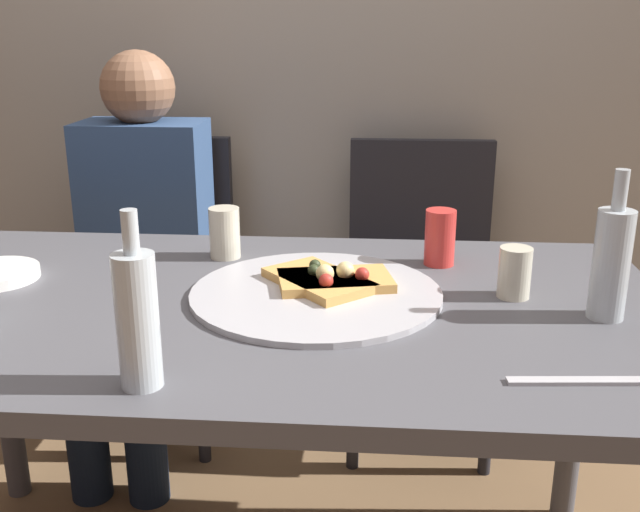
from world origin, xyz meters
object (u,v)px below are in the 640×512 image
(beer_bottle, at_px, (611,261))
(pizza_tray, at_px, (316,293))
(dining_table, at_px, (254,338))
(chair_left, at_px, (157,266))
(chair_right, at_px, (420,272))
(wine_bottle, at_px, (137,318))
(tumbler_far, at_px, (515,273))
(pizza_slice_extra, at_px, (319,279))
(short_glass, at_px, (225,233))
(guest_in_sweater, at_px, (139,241))
(table_knife, at_px, (582,381))
(soda_can, at_px, (440,237))
(pizza_slice_last, at_px, (336,279))

(beer_bottle, bearing_deg, pizza_tray, 172.99)
(dining_table, relative_size, chair_left, 1.77)
(dining_table, relative_size, chair_right, 1.77)
(wine_bottle, bearing_deg, beer_bottle, 22.80)
(tumbler_far, distance_m, chair_right, 0.83)
(pizza_slice_extra, relative_size, short_glass, 2.20)
(wine_bottle, height_order, guest_in_sweater, guest_in_sweater)
(dining_table, distance_m, table_knife, 0.61)
(soda_can, xyz_separation_m, chair_left, (-0.82, 0.59, -0.28))
(pizza_slice_extra, height_order, chair_right, chair_right)
(pizza_tray, height_order, chair_right, chair_right)
(tumbler_far, xyz_separation_m, soda_can, (-0.13, 0.19, 0.01))
(table_knife, bearing_deg, chair_left, -53.34)
(dining_table, distance_m, guest_in_sweater, 0.82)
(tumbler_far, bearing_deg, guest_in_sweater, 146.60)
(short_glass, distance_m, chair_right, 0.79)
(pizza_slice_last, relative_size, chair_right, 0.27)
(pizza_tray, relative_size, chair_right, 0.54)
(pizza_tray, relative_size, pizza_slice_extra, 1.94)
(chair_left, relative_size, chair_right, 1.00)
(dining_table, distance_m, chair_left, 0.96)
(pizza_slice_extra, height_order, short_glass, short_glass)
(pizza_slice_last, relative_size, table_knife, 1.10)
(pizza_slice_extra, distance_m, soda_can, 0.31)
(chair_right, bearing_deg, beer_bottle, 107.52)
(wine_bottle, height_order, soda_can, wine_bottle)
(beer_bottle, relative_size, soda_can, 2.21)
(guest_in_sweater, bearing_deg, short_glass, 129.16)
(dining_table, distance_m, pizza_tray, 0.15)
(table_knife, distance_m, chair_right, 1.16)
(tumbler_far, xyz_separation_m, short_glass, (-0.60, 0.20, 0.01))
(wine_bottle, bearing_deg, tumbler_far, 34.02)
(pizza_slice_last, bearing_deg, guest_in_sweater, 134.43)
(beer_bottle, xyz_separation_m, guest_in_sweater, (-1.09, 0.71, -0.20))
(pizza_slice_last, distance_m, soda_can, 0.28)
(tumbler_far, xyz_separation_m, table_knife, (0.04, -0.35, -0.05))
(short_glass, height_order, guest_in_sweater, guest_in_sweater)
(pizza_slice_last, bearing_deg, short_glass, 143.19)
(tumbler_far, xyz_separation_m, guest_in_sweater, (-0.94, 0.62, -0.14))
(pizza_tray, bearing_deg, pizza_slice_extra, 82.88)
(table_knife, xyz_separation_m, guest_in_sweater, (-0.98, 0.97, -0.10))
(dining_table, relative_size, soda_can, 13.04)
(tumbler_far, bearing_deg, chair_left, 140.66)
(dining_table, xyz_separation_m, pizza_tray, (0.12, 0.03, 0.08))
(beer_bottle, height_order, table_knife, beer_bottle)
(tumbler_far, relative_size, short_glass, 0.87)
(pizza_slice_extra, relative_size, guest_in_sweater, 0.21)
(short_glass, bearing_deg, pizza_slice_extra, -41.00)
(soda_can, height_order, guest_in_sweater, guest_in_sweater)
(pizza_slice_last, distance_m, short_glass, 0.33)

